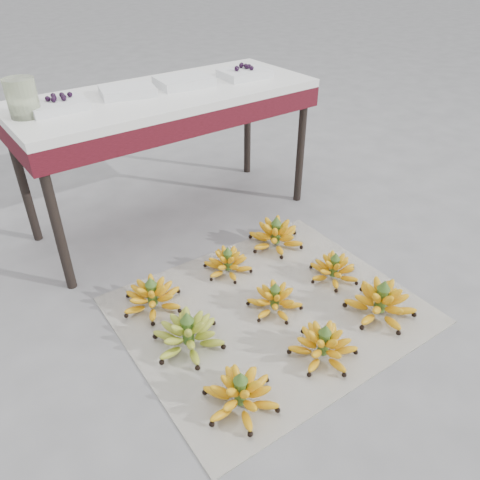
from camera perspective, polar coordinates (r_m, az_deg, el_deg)
ground at (r=2.17m, az=3.87°, el=-7.72°), size 60.00×60.00×0.00m
newspaper_mat at (r=2.13m, az=3.61°, el=-8.50°), size 1.29×1.10×0.01m
bunch_front_left at (r=1.73m, az=0.06°, el=-18.26°), size 0.30×0.30×0.17m
bunch_front_center at (r=1.92m, az=10.12°, el=-12.53°), size 0.34×0.34×0.16m
bunch_front_right at (r=2.15m, az=16.77°, el=-7.31°), size 0.31×0.31×0.19m
bunch_mid_left at (r=1.93m, az=-6.33°, el=-11.36°), size 0.32×0.32×0.18m
bunch_mid_center at (r=2.10m, az=4.25°, el=-7.30°), size 0.29×0.29×0.15m
bunch_mid_right at (r=2.31m, az=11.37°, el=-3.53°), size 0.31×0.31×0.15m
bunch_back_left at (r=2.14m, az=-10.63°, el=-6.81°), size 0.28×0.28×0.17m
bunch_back_center at (r=2.31m, az=-1.50°, el=-2.83°), size 0.25×0.25×0.15m
bunch_back_right at (r=2.50m, az=4.38°, el=0.54°), size 0.37×0.37×0.18m
vendor_table at (r=2.54m, az=-8.89°, el=15.70°), size 1.56×0.63×0.75m
tray_far_left at (r=2.33m, az=-21.42°, el=15.06°), size 0.25×0.18×0.06m
tray_left at (r=2.46m, az=-13.55°, el=17.24°), size 0.30×0.24×0.04m
tray_right at (r=2.58m, az=-6.83°, el=18.66°), size 0.30×0.23×0.04m
tray_far_right at (r=2.73m, az=0.58°, el=19.69°), size 0.27×0.20×0.07m
glass_jar at (r=2.28m, az=-25.02°, el=15.43°), size 0.14×0.14×0.16m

